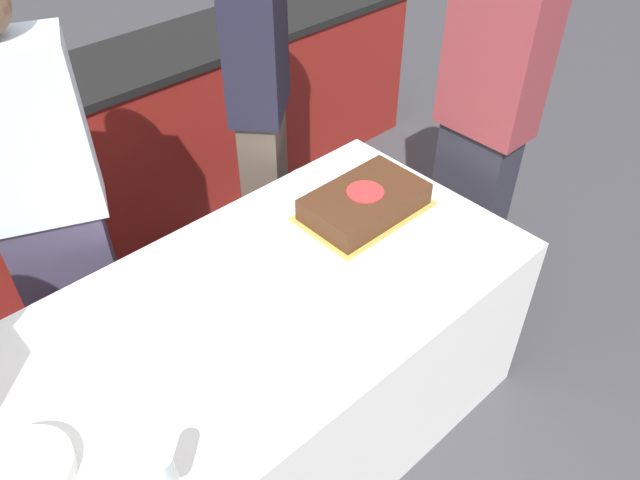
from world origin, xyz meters
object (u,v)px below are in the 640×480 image
cake (365,202)px  plate_stack (25,472)px  wine_glass (164,471)px  person_standing_back (50,218)px  person_cutting_cake (261,119)px  person_seated_right (481,139)px

cake → plate_stack: size_ratio=2.05×
cake → plate_stack: (-1.37, -0.18, -0.02)m
wine_glass → person_standing_back: 1.09m
plate_stack → person_cutting_cake: person_cutting_cake is taller
person_seated_right → person_standing_back: (-1.49, 0.70, -0.01)m
cake → person_standing_back: person_standing_back is taller
plate_stack → person_seated_right: 1.94m
person_seated_right → person_standing_back: bearing=-115.0°
plate_stack → wine_glass: size_ratio=1.30×
cake → wine_glass: wine_glass is taller
cake → wine_glass: (-1.14, -0.47, 0.08)m
plate_stack → cake: bearing=7.4°
person_cutting_cake → person_seated_right: (0.57, -0.70, -0.02)m
person_standing_back → plate_stack: bearing=83.7°
person_seated_right → wine_glass: bearing=-77.6°
person_seated_right → person_standing_back: 1.64m
cake → person_cutting_cake: (0.00, 0.60, 0.09)m
wine_glass → person_cutting_cake: size_ratio=0.11×
person_cutting_cake → person_standing_back: person_cutting_cake is taller
cake → person_cutting_cake: size_ratio=0.28×
plate_stack → person_standing_back: (0.44, 0.78, 0.09)m
wine_glass → person_standing_back: (0.21, 1.07, -0.01)m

